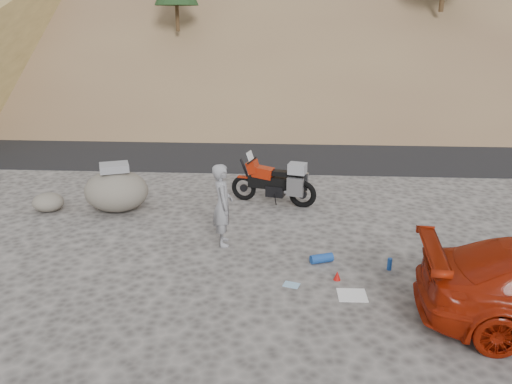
% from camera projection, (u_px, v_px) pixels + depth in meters
% --- Properties ---
extents(ground, '(140.00, 140.00, 0.00)m').
position_uv_depth(ground, '(235.00, 248.00, 10.74)').
color(ground, '#454240').
rests_on(ground, ground).
extents(road, '(120.00, 7.00, 0.05)m').
position_uv_depth(road, '(259.00, 148.00, 19.24)').
color(road, black).
rests_on(road, ground).
extents(motorcycle, '(2.30, 1.03, 1.40)m').
position_uv_depth(motorcycle, '(277.00, 183.00, 13.13)').
color(motorcycle, black).
rests_on(motorcycle, ground).
extents(man, '(0.56, 0.74, 1.81)m').
position_uv_depth(man, '(223.00, 243.00, 10.95)').
color(man, gray).
rests_on(man, ground).
extents(boulder, '(1.81, 1.61, 1.23)m').
position_uv_depth(boulder, '(116.00, 190.00, 12.70)').
color(boulder, '#5B554E').
rests_on(boulder, ground).
extents(small_rock, '(0.98, 0.94, 0.48)m').
position_uv_depth(small_rock, '(48.00, 202.00, 12.75)').
color(small_rock, '#5B554E').
rests_on(small_rock, ground).
extents(gear_white_cloth, '(0.52, 0.46, 0.02)m').
position_uv_depth(gear_white_cloth, '(352.00, 295.00, 8.86)').
color(gear_white_cloth, white).
rests_on(gear_white_cloth, ground).
extents(gear_blue_mat, '(0.50, 0.34, 0.18)m').
position_uv_depth(gear_blue_mat, '(322.00, 258.00, 10.05)').
color(gear_blue_mat, navy).
rests_on(gear_blue_mat, ground).
extents(gear_bottle, '(0.11, 0.11, 0.24)m').
position_uv_depth(gear_bottle, '(390.00, 264.00, 9.75)').
color(gear_bottle, navy).
rests_on(gear_bottle, ground).
extents(gear_funnel, '(0.18, 0.18, 0.18)m').
position_uv_depth(gear_funnel, '(337.00, 276.00, 9.37)').
color(gear_funnel, '#B2100B').
rests_on(gear_funnel, ground).
extents(gear_blue_cloth, '(0.34, 0.29, 0.01)m').
position_uv_depth(gear_blue_cloth, '(291.00, 285.00, 9.21)').
color(gear_blue_cloth, '#88B1D2').
rests_on(gear_blue_cloth, ground).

